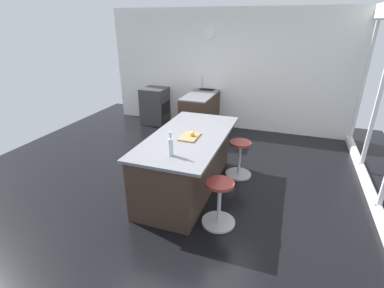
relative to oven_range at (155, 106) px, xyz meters
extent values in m
plane|color=black|center=(2.47, 1.72, -0.45)|extent=(7.45, 7.45, 0.00)
cube|color=silver|center=(2.47, 4.58, -0.39)|extent=(5.64, 0.12, 0.11)
cube|color=silver|center=(2.47, 4.58, -0.34)|extent=(5.19, 0.06, 0.06)
cube|color=silver|center=(-0.12, 4.58, 0.85)|extent=(0.05, 0.06, 2.38)
cube|color=silver|center=(1.17, 4.58, 0.85)|extent=(0.05, 0.06, 2.38)
cube|color=silver|center=(-0.35, 1.72, 0.92)|extent=(0.12, 5.73, 2.73)
cylinder|color=white|center=(-0.28, 1.30, 1.75)|extent=(0.03, 0.28, 0.28)
cube|color=#38281E|center=(0.00, 1.32, 0.00)|extent=(1.95, 0.60, 0.90)
cube|color=slate|center=(0.00, 1.32, 0.46)|extent=(1.95, 0.60, 0.03)
cube|color=#38383D|center=(-0.24, 1.32, 0.42)|extent=(0.44, 0.36, 0.12)
cylinder|color=#B7B7BC|center=(-0.24, 1.17, 0.62)|extent=(0.02, 0.02, 0.28)
cube|color=#38383D|center=(0.00, 0.00, 0.00)|extent=(0.60, 0.60, 0.90)
cube|color=black|center=(0.00, 0.30, -0.04)|extent=(0.44, 0.01, 0.32)
cube|color=#38281E|center=(2.73, 1.87, -0.02)|extent=(2.08, 0.85, 0.86)
cube|color=slate|center=(2.73, 1.92, 0.43)|extent=(2.14, 1.05, 0.04)
cylinder|color=#B7B7BC|center=(2.05, 2.57, -0.43)|extent=(0.44, 0.44, 0.03)
cylinder|color=#B7B7BC|center=(2.05, 2.57, -0.15)|extent=(0.05, 0.05, 0.56)
cylinder|color=maroon|center=(2.05, 2.57, 0.15)|extent=(0.36, 0.36, 0.04)
cylinder|color=#B7B7BC|center=(3.40, 2.57, -0.43)|extent=(0.44, 0.44, 0.03)
cylinder|color=#B7B7BC|center=(3.40, 2.57, -0.15)|extent=(0.05, 0.05, 0.56)
cylinder|color=maroon|center=(3.40, 2.57, 0.15)|extent=(0.36, 0.36, 0.04)
cube|color=olive|center=(2.81, 1.96, 0.46)|extent=(0.36, 0.24, 0.02)
sphere|color=gold|center=(2.79, 1.99, 0.51)|extent=(0.07, 0.07, 0.07)
cylinder|color=silver|center=(3.44, 1.94, 0.56)|extent=(0.06, 0.06, 0.22)
cylinder|color=silver|center=(3.44, 1.94, 0.71)|extent=(0.03, 0.03, 0.08)
cylinder|color=#B7B7BC|center=(3.44, 1.94, 0.76)|extent=(0.03, 0.03, 0.02)
camera|label=1|loc=(6.39, 3.26, 2.00)|focal=26.75mm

